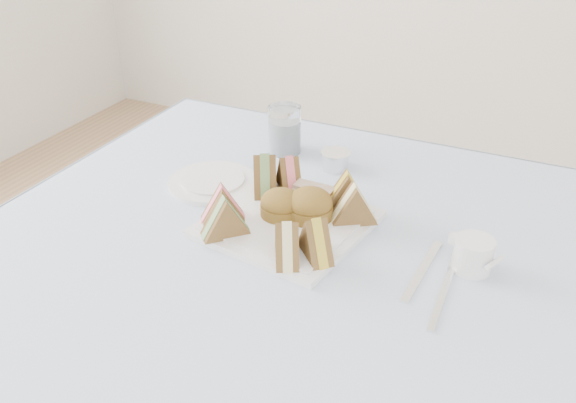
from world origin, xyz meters
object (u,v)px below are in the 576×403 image
at_px(water_glass, 285,130).
at_px(creamer_jug, 473,255).
at_px(serving_plate, 288,223).
at_px(table, 276,403).

relative_size(water_glass, creamer_jug, 1.67).
height_order(serving_plate, creamer_jug, creamer_jug).
bearing_deg(table, creamer_jug, 13.00).
relative_size(table, serving_plate, 3.53).
height_order(table, creamer_jug, creamer_jug).
distance_m(table, serving_plate, 0.39).
relative_size(table, creamer_jug, 14.69).
xyz_separation_m(table, creamer_jug, (0.31, 0.07, 0.40)).
height_order(table, water_glass, water_glass).
bearing_deg(creamer_jug, table, -143.10).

